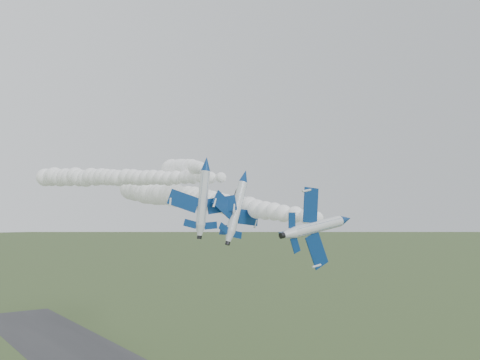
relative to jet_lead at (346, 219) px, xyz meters
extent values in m
cylinder|color=silver|center=(-0.04, 0.10, -0.01)|extent=(1.64, 7.79, 1.60)
cone|color=navy|center=(-0.07, -4.81, -0.01)|extent=(1.61, 2.05, 1.60)
cone|color=silver|center=(-0.02, 4.82, -0.01)|extent=(1.61, 1.68, 1.60)
cylinder|color=black|center=(-0.02, 5.75, -0.01)|extent=(0.82, 0.56, 0.81)
ellipsoid|color=black|center=(0.46, -1.91, 0.08)|extent=(1.08, 2.67, 1.07)
cube|color=navy|center=(-0.65, 0.84, 2.71)|extent=(0.86, 2.23, 4.22)
cube|color=navy|center=(0.29, 0.84, -2.77)|extent=(0.86, 2.23, 4.22)
cube|color=navy|center=(-0.28, 3.99, 1.45)|extent=(0.41, 1.02, 1.84)
cube|color=navy|center=(0.22, 3.99, -1.47)|extent=(0.41, 1.02, 1.84)
cube|color=navy|center=(1.16, 3.76, 0.20)|extent=(2.04, 1.49, 0.45)
cylinder|color=silver|center=(-7.36, 22.13, 8.40)|extent=(4.75, 8.28, 1.61)
cone|color=navy|center=(-9.42, 17.30, 8.40)|extent=(2.34, 2.64, 1.61)
cone|color=silver|center=(-5.37, 26.77, 8.40)|extent=(2.18, 2.27, 1.61)
cylinder|color=black|center=(-4.98, 27.68, 8.40)|extent=(0.98, 0.87, 0.82)
ellipsoid|color=black|center=(-8.15, 20.14, 8.95)|extent=(2.11, 3.04, 1.07)
cube|color=navy|center=(-9.78, 24.03, 8.51)|extent=(5.12, 3.98, 0.54)
cube|color=navy|center=(-4.34, 21.70, 7.99)|extent=(5.12, 3.98, 0.54)
cube|color=navy|center=(-7.17, 26.57, 8.54)|extent=(2.25, 1.78, 0.27)
cube|color=navy|center=(-4.27, 25.33, 8.26)|extent=(2.25, 1.78, 0.27)
cube|color=navy|center=(-5.71, 25.69, 9.68)|extent=(0.91, 1.58, 2.18)
cylinder|color=silver|center=(-0.46, 21.56, 6.72)|extent=(3.46, 8.46, 1.89)
cone|color=navy|center=(0.56, 16.45, 6.72)|extent=(2.27, 2.49, 1.89)
cone|color=silver|center=(-1.44, 26.48, 6.72)|extent=(2.20, 2.10, 1.89)
cylinder|color=black|center=(-1.63, 27.44, 6.72)|extent=(1.05, 0.77, 0.96)
ellipsoid|color=black|center=(0.14, 19.52, 7.24)|extent=(1.79, 3.02, 1.26)
cube|color=navy|center=(-3.38, 21.78, 7.58)|extent=(4.68, 3.15, 1.66)
cube|color=navy|center=(2.06, 22.87, 5.58)|extent=(4.68, 3.15, 1.66)
cube|color=navy|center=(-2.72, 25.32, 7.25)|extent=(2.06, 1.43, 0.76)
cube|color=navy|center=(0.18, 25.90, 6.19)|extent=(2.06, 1.43, 0.76)
cube|color=navy|center=(-0.79, 25.46, 7.92)|extent=(1.14, 1.71, 2.07)
camera|label=1|loc=(-50.64, -47.99, 0.88)|focal=40.00mm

